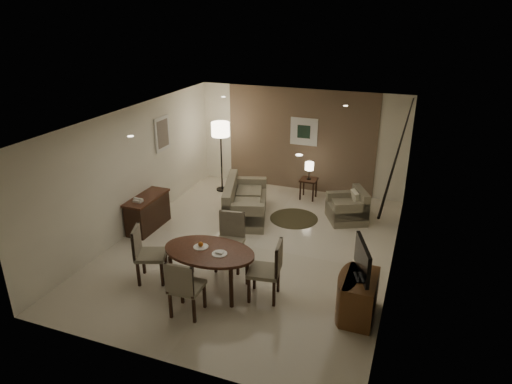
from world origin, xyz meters
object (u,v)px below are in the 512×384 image
at_px(dining_table, 210,270).
at_px(chair_far, 229,243).
at_px(chair_near, 187,286).
at_px(chair_right, 264,270).
at_px(tv_cabinet, 360,297).
at_px(console_desk, 148,212).
at_px(sofa, 246,200).
at_px(armchair, 347,206).
at_px(chair_left, 151,254).
at_px(floor_lamp, 221,157).
at_px(side_table, 308,189).

xyz_separation_m(dining_table, chair_far, (0.04, 0.75, 0.15)).
xyz_separation_m(chair_near, chair_right, (1.01, 0.83, 0.02)).
bearing_deg(tv_cabinet, console_desk, 162.95).
distance_m(tv_cabinet, sofa, 4.17).
bearing_deg(sofa, tv_cabinet, -150.21).
bearing_deg(armchair, chair_near, -49.02).
bearing_deg(chair_far, tv_cabinet, -22.60).
distance_m(console_desk, chair_left, 2.15).
height_order(tv_cabinet, chair_right, chair_right).
height_order(chair_far, floor_lamp, floor_lamp).
relative_size(tv_cabinet, chair_near, 0.89).
bearing_deg(console_desk, chair_left, -55.03).
xyz_separation_m(tv_cabinet, chair_left, (-3.66, -0.26, 0.17)).
bearing_deg(chair_right, dining_table, -93.33).
bearing_deg(chair_far, dining_table, -102.08).
bearing_deg(chair_near, sofa, -85.66).
distance_m(console_desk, sofa, 2.24).
relative_size(tv_cabinet, side_table, 1.70).
xyz_separation_m(chair_left, side_table, (1.68, 4.66, -0.26)).
relative_size(console_desk, tv_cabinet, 1.33).
relative_size(chair_right, side_table, 1.99).
height_order(chair_far, armchair, chair_far).
height_order(chair_far, chair_left, chair_far).
height_order(chair_near, chair_right, chair_right).
bearing_deg(floor_lamp, chair_right, -57.29).
xyz_separation_m(tv_cabinet, chair_near, (-2.60, -0.89, 0.16)).
distance_m(chair_right, side_table, 4.48).
xyz_separation_m(chair_far, floor_lamp, (-1.77, 3.54, 0.40)).
relative_size(dining_table, chair_right, 1.54).
bearing_deg(chair_right, sofa, -161.24).
relative_size(console_desk, chair_far, 1.13).
distance_m(chair_near, chair_right, 1.30).
bearing_deg(chair_near, armchair, -115.31).
bearing_deg(console_desk, side_table, 44.83).
bearing_deg(sofa, floor_lamp, 24.79).
distance_m(chair_near, floor_lamp, 5.33).
xyz_separation_m(tv_cabinet, side_table, (-1.98, 4.40, -0.09)).
distance_m(chair_left, armchair, 4.66).
bearing_deg(armchair, chair_far, -57.68).
distance_m(console_desk, dining_table, 2.86).
bearing_deg(dining_table, sofa, 99.86).
xyz_separation_m(tv_cabinet, sofa, (-3.08, 2.81, 0.08)).
height_order(chair_far, side_table, chair_far).
bearing_deg(chair_right, console_desk, -123.87).
relative_size(chair_near, side_table, 1.92).
relative_size(tv_cabinet, floor_lamp, 0.48).
xyz_separation_m(tv_cabinet, chair_right, (-1.59, -0.06, 0.18)).
height_order(chair_right, armchair, chair_right).
height_order(chair_left, armchair, chair_left).
relative_size(dining_table, chair_far, 1.53).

